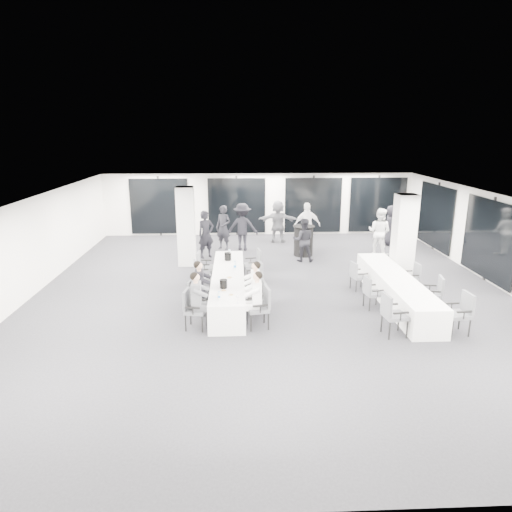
% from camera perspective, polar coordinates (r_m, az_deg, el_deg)
% --- Properties ---
extents(room, '(14.04, 16.04, 2.84)m').
position_cam_1_polar(room, '(14.31, 5.23, 2.08)').
color(room, '#25252A').
rests_on(room, ground).
extents(column_left, '(0.60, 0.60, 2.80)m').
position_cam_1_polar(column_left, '(16.31, -8.72, 3.68)').
color(column_left, silver).
rests_on(column_left, floor).
extents(column_right, '(0.60, 0.60, 2.80)m').
position_cam_1_polar(column_right, '(15.01, 17.95, 2.07)').
color(column_right, silver).
rests_on(column_right, floor).
extents(banquet_table_main, '(0.90, 5.00, 0.75)m').
position_cam_1_polar(banquet_table_main, '(13.09, -3.49, -3.78)').
color(banquet_table_main, white).
rests_on(banquet_table_main, floor).
extents(banquet_table_side, '(0.90, 5.00, 0.75)m').
position_cam_1_polar(banquet_table_side, '(13.39, 17.06, -4.03)').
color(banquet_table_side, white).
rests_on(banquet_table_side, floor).
extents(cocktail_table, '(0.83, 0.83, 1.16)m').
position_cam_1_polar(cocktail_table, '(17.61, 5.95, 1.94)').
color(cocktail_table, black).
rests_on(cocktail_table, floor).
extents(chair_main_left_near, '(0.58, 0.62, 0.99)m').
position_cam_1_polar(chair_main_left_near, '(11.21, -7.95, -6.28)').
color(chair_main_left_near, '#4C4E53').
rests_on(chair_main_left_near, floor).
extents(chair_main_left_second, '(0.56, 0.58, 0.91)m').
position_cam_1_polar(chair_main_left_second, '(12.12, -7.50, -4.79)').
color(chair_main_left_second, '#4C4E53').
rests_on(chair_main_left_second, floor).
extents(chair_main_left_mid, '(0.46, 0.51, 0.88)m').
position_cam_1_polar(chair_main_left_mid, '(12.68, -7.28, -3.93)').
color(chair_main_left_mid, '#4C4E53').
rests_on(chair_main_left_mid, floor).
extents(chair_main_left_fourth, '(0.55, 0.60, 0.99)m').
position_cam_1_polar(chair_main_left_fourth, '(13.53, -7.02, -2.37)').
color(chair_main_left_fourth, '#4C4E53').
rests_on(chair_main_left_fourth, floor).
extents(chair_main_left_far, '(0.51, 0.56, 0.95)m').
position_cam_1_polar(chair_main_left_far, '(14.62, -6.67, -1.09)').
color(chair_main_left_far, '#4C4E53').
rests_on(chair_main_left_far, floor).
extents(chair_main_right_near, '(0.60, 0.64, 1.02)m').
position_cam_1_polar(chair_main_right_near, '(11.17, 0.67, -6.09)').
color(chair_main_right_near, '#4C4E53').
rests_on(chair_main_right_near, floor).
extents(chair_main_right_second, '(0.51, 0.55, 0.89)m').
position_cam_1_polar(chair_main_right_second, '(11.98, 0.39, -4.93)').
color(chair_main_right_second, '#4C4E53').
rests_on(chair_main_right_second, floor).
extents(chair_main_right_mid, '(0.46, 0.51, 0.87)m').
position_cam_1_polar(chair_main_right_mid, '(12.73, 0.21, -3.74)').
color(chair_main_right_mid, '#4C4E53').
rests_on(chair_main_right_mid, floor).
extents(chair_main_right_fourth, '(0.55, 0.58, 0.91)m').
position_cam_1_polar(chair_main_right_fourth, '(13.60, 0.03, -2.37)').
color(chair_main_right_fourth, '#4C4E53').
rests_on(chair_main_right_fourth, floor).
extents(chair_main_right_far, '(0.58, 0.62, 0.99)m').
position_cam_1_polar(chair_main_right_far, '(14.68, -0.14, -0.82)').
color(chair_main_right_far, '#4C4E53').
rests_on(chair_main_right_far, floor).
extents(chair_side_left_near, '(0.58, 0.63, 1.03)m').
position_cam_1_polar(chair_side_left_near, '(11.17, 16.61, -6.74)').
color(chair_side_left_near, '#4C4E53').
rests_on(chair_side_left_near, floor).
extents(chair_side_left_mid, '(0.51, 0.55, 0.89)m').
position_cam_1_polar(chair_side_left_mid, '(12.71, 14.20, -4.21)').
color(chair_side_left_mid, '#4C4E53').
rests_on(chair_side_left_mid, floor).
extents(chair_side_left_far, '(0.53, 0.56, 0.87)m').
position_cam_1_polar(chair_side_left_far, '(14.06, 12.52, -2.23)').
color(chair_side_left_far, '#4C4E53').
rests_on(chair_side_left_far, floor).
extents(chair_side_right_near, '(0.55, 0.60, 1.02)m').
position_cam_1_polar(chair_side_right_near, '(11.86, 24.27, -6.24)').
color(chair_side_right_near, '#4C4E53').
rests_on(chair_side_right_near, floor).
extents(chair_side_right_mid, '(0.56, 0.60, 0.95)m').
position_cam_1_polar(chair_side_right_mid, '(13.09, 21.46, -4.12)').
color(chair_side_right_mid, '#4C4E53').
rests_on(chair_side_right_mid, floor).
extents(chair_side_right_far, '(0.46, 0.51, 0.86)m').
position_cam_1_polar(chair_side_right_far, '(14.44, 19.02, -2.30)').
color(chair_side_right_far, '#4C4E53').
rests_on(chair_side_right_far, floor).
extents(seated_guest_a, '(0.50, 0.38, 1.44)m').
position_cam_1_polar(seated_guest_a, '(11.09, -7.15, -5.11)').
color(seated_guest_a, '#5A5C61').
rests_on(seated_guest_a, floor).
extents(seated_guest_b, '(0.50, 0.38, 1.44)m').
position_cam_1_polar(seated_guest_b, '(11.99, -6.80, -3.49)').
color(seated_guest_b, black).
rests_on(seated_guest_b, floor).
extents(seated_guest_c, '(0.50, 0.38, 1.44)m').
position_cam_1_polar(seated_guest_c, '(11.06, -0.21, -5.03)').
color(seated_guest_c, white).
rests_on(seated_guest_c, floor).
extents(seated_guest_d, '(0.50, 0.38, 1.44)m').
position_cam_1_polar(seated_guest_d, '(11.86, -0.38, -3.59)').
color(seated_guest_d, white).
rests_on(seated_guest_d, floor).
extents(standing_guest_a, '(0.94, 0.90, 2.03)m').
position_cam_1_polar(standing_guest_a, '(17.22, -6.29, 3.08)').
color(standing_guest_a, black).
rests_on(standing_guest_a, floor).
extents(standing_guest_b, '(0.91, 0.60, 1.81)m').
position_cam_1_polar(standing_guest_b, '(16.75, 5.93, 2.35)').
color(standing_guest_b, black).
rests_on(standing_guest_b, floor).
extents(standing_guest_c, '(1.45, 0.83, 2.14)m').
position_cam_1_polar(standing_guest_c, '(18.23, -1.71, 4.05)').
color(standing_guest_c, black).
rests_on(standing_guest_c, floor).
extents(standing_guest_d, '(1.31, 0.82, 2.11)m').
position_cam_1_polar(standing_guest_d, '(18.71, 6.42, 4.20)').
color(standing_guest_d, white).
rests_on(standing_guest_d, floor).
extents(standing_guest_e, '(0.65, 0.97, 1.90)m').
position_cam_1_polar(standing_guest_e, '(19.87, 16.54, 4.01)').
color(standing_guest_e, black).
rests_on(standing_guest_e, floor).
extents(standing_guest_f, '(1.95, 0.90, 2.06)m').
position_cam_1_polar(standing_guest_f, '(19.56, 2.76, 4.70)').
color(standing_guest_f, '#5A5C61').
rests_on(standing_guest_f, floor).
extents(standing_guest_g, '(0.94, 0.89, 2.03)m').
position_cam_1_polar(standing_guest_g, '(18.36, -4.10, 3.91)').
color(standing_guest_g, black).
rests_on(standing_guest_g, floor).
extents(standing_guest_h, '(1.16, 1.10, 2.06)m').
position_cam_1_polar(standing_guest_h, '(18.13, 15.19, 3.31)').
color(standing_guest_h, white).
rests_on(standing_guest_h, floor).
extents(ice_bucket_near, '(0.20, 0.20, 0.22)m').
position_cam_1_polar(ice_bucket_near, '(11.80, -4.09, -3.49)').
color(ice_bucket_near, black).
rests_on(ice_bucket_near, banquet_table_main).
extents(ice_bucket_far, '(0.21, 0.21, 0.24)m').
position_cam_1_polar(ice_bucket_far, '(14.27, -3.54, -0.06)').
color(ice_bucket_far, black).
rests_on(ice_bucket_far, banquet_table_main).
extents(water_bottle_a, '(0.06, 0.06, 0.20)m').
position_cam_1_polar(water_bottle_a, '(11.02, -4.65, -4.98)').
color(water_bottle_a, silver).
rests_on(water_bottle_a, banquet_table_main).
extents(water_bottle_b, '(0.08, 0.08, 0.24)m').
position_cam_1_polar(water_bottle_b, '(13.32, -2.65, -1.19)').
color(water_bottle_b, silver).
rests_on(water_bottle_b, banquet_table_main).
extents(water_bottle_c, '(0.07, 0.07, 0.22)m').
position_cam_1_polar(water_bottle_c, '(14.71, -3.34, 0.38)').
color(water_bottle_c, silver).
rests_on(water_bottle_c, banquet_table_main).
extents(plate_a, '(0.20, 0.20, 0.03)m').
position_cam_1_polar(plate_a, '(11.61, -4.04, -4.33)').
color(plate_a, white).
rests_on(plate_a, banquet_table_main).
extents(plate_b, '(0.18, 0.18, 0.03)m').
position_cam_1_polar(plate_b, '(11.31, -3.12, -4.87)').
color(plate_b, white).
rests_on(plate_b, banquet_table_main).
extents(plate_c, '(0.22, 0.22, 0.03)m').
position_cam_1_polar(plate_c, '(12.60, -3.31, -2.71)').
color(plate_c, white).
rests_on(plate_c, banquet_table_main).
extents(wine_glass, '(0.08, 0.08, 0.21)m').
position_cam_1_polar(wine_glass, '(10.75, -2.34, -5.14)').
color(wine_glass, silver).
rests_on(wine_glass, banquet_table_main).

